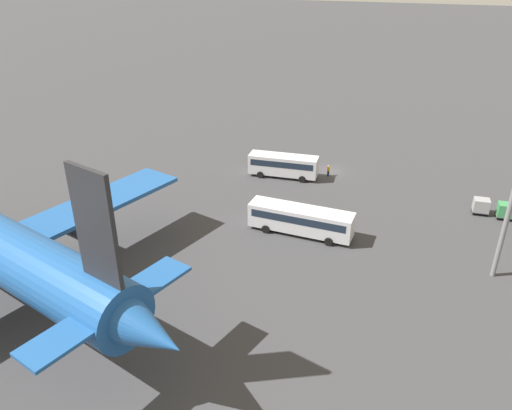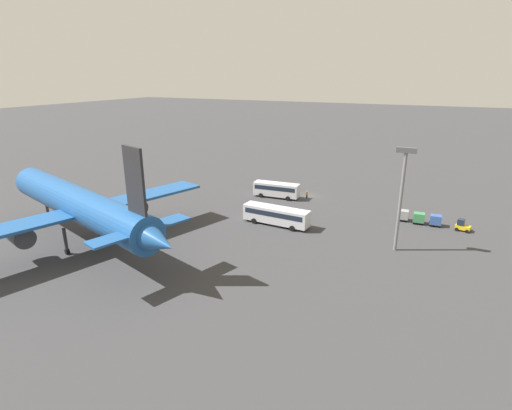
{
  "view_description": "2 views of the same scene",
  "coord_description": "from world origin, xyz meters",
  "px_view_note": "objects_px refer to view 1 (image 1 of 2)",
  "views": [
    {
      "loc": [
        -12.0,
        70.81,
        30.11
      ],
      "look_at": [
        3.98,
        23.73,
        4.88
      ],
      "focal_mm": 35.0,
      "sensor_mm": 36.0,
      "label": 1
    },
    {
      "loc": [
        -26.86,
        83.34,
        26.46
      ],
      "look_at": [
        3.58,
        20.38,
        3.35
      ],
      "focal_mm": 28.0,
      "sensor_mm": 36.0,
      "label": 2
    }
  ],
  "objects_px": {
    "worker_person": "(328,171)",
    "cargo_cart_green": "(506,210)",
    "cargo_cart_grey": "(481,205)",
    "shuttle_bus_near": "(283,164)",
    "shuttle_bus_far": "(301,219)"
  },
  "relations": [
    {
      "from": "shuttle_bus_near",
      "to": "cargo_cart_green",
      "type": "relative_size",
      "value": 4.96
    },
    {
      "from": "worker_person",
      "to": "cargo_cart_green",
      "type": "bearing_deg",
      "value": 165.47
    },
    {
      "from": "worker_person",
      "to": "cargo_cart_green",
      "type": "xyz_separation_m",
      "value": [
        -23.77,
        6.16,
        0.32
      ]
    },
    {
      "from": "worker_person",
      "to": "cargo_cart_green",
      "type": "height_order",
      "value": "cargo_cart_green"
    },
    {
      "from": "shuttle_bus_near",
      "to": "cargo_cart_grey",
      "type": "distance_m",
      "value": 27.55
    },
    {
      "from": "shuttle_bus_far",
      "to": "cargo_cart_green",
      "type": "relative_size",
      "value": 6.04
    },
    {
      "from": "shuttle_bus_near",
      "to": "cargo_cart_green",
      "type": "xyz_separation_m",
      "value": [
        -30.16,
        3.79,
        -0.79
      ]
    },
    {
      "from": "worker_person",
      "to": "cargo_cart_grey",
      "type": "xyz_separation_m",
      "value": [
        -20.94,
        5.75,
        0.32
      ]
    },
    {
      "from": "cargo_cart_grey",
      "to": "worker_person",
      "type": "bearing_deg",
      "value": -15.34
    },
    {
      "from": "cargo_cart_green",
      "to": "cargo_cart_grey",
      "type": "height_order",
      "value": "same"
    },
    {
      "from": "shuttle_bus_near",
      "to": "cargo_cart_grey",
      "type": "bearing_deg",
      "value": 169.48
    },
    {
      "from": "shuttle_bus_near",
      "to": "worker_person",
      "type": "height_order",
      "value": "shuttle_bus_near"
    },
    {
      "from": "shuttle_bus_far",
      "to": "cargo_cart_grey",
      "type": "relative_size",
      "value": 6.04
    },
    {
      "from": "worker_person",
      "to": "shuttle_bus_far",
      "type": "bearing_deg",
      "value": 90.77
    },
    {
      "from": "shuttle_bus_near",
      "to": "worker_person",
      "type": "xyz_separation_m",
      "value": [
        -6.39,
        -2.37,
        -1.11
      ]
    }
  ]
}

